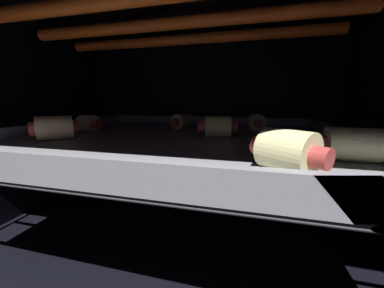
{
  "coord_description": "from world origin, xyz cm",
  "views": [
    {
      "loc": [
        8.97,
        -28.98,
        19.77
      ],
      "look_at": [
        0.0,
        7.47,
        11.98
      ],
      "focal_mm": 19.41,
      "sensor_mm": 36.0,
      "label": 1
    }
  ],
  "objects_px": {
    "pig_in_blanket_mid_6": "(256,122)",
    "heating_element": "(179,23)",
    "baking_tray_mid": "(180,137)",
    "pig_in_blanket_mid_1": "(351,144)",
    "oven_rack_mid": "(180,143)",
    "pig_in_blanket_mid_5": "(183,121)",
    "pig_in_blanket_mid_0": "(89,123)",
    "pig_in_blanket_mid_3": "(217,127)",
    "pig_in_blanket_mid_2": "(287,151)",
    "pig_in_blanket_mid_4": "(55,128)"
  },
  "relations": [
    {
      "from": "baking_tray_mid",
      "to": "pig_in_blanket_mid_0",
      "type": "relative_size",
      "value": 7.92
    },
    {
      "from": "baking_tray_mid",
      "to": "pig_in_blanket_mid_0",
      "type": "height_order",
      "value": "pig_in_blanket_mid_0"
    },
    {
      "from": "pig_in_blanket_mid_6",
      "to": "pig_in_blanket_mid_1",
      "type": "bearing_deg",
      "value": -69.28
    },
    {
      "from": "baking_tray_mid",
      "to": "oven_rack_mid",
      "type": "bearing_deg",
      "value": -90.0
    },
    {
      "from": "pig_in_blanket_mid_5",
      "to": "baking_tray_mid",
      "type": "bearing_deg",
      "value": -76.24
    },
    {
      "from": "baking_tray_mid",
      "to": "pig_in_blanket_mid_1",
      "type": "relative_size",
      "value": 7.69
    },
    {
      "from": "pig_in_blanket_mid_3",
      "to": "pig_in_blanket_mid_1",
      "type": "bearing_deg",
      "value": -35.55
    },
    {
      "from": "heating_element",
      "to": "oven_rack_mid",
      "type": "relative_size",
      "value": 0.84
    },
    {
      "from": "pig_in_blanket_mid_1",
      "to": "baking_tray_mid",
      "type": "bearing_deg",
      "value": 152.99
    },
    {
      "from": "pig_in_blanket_mid_4",
      "to": "pig_in_blanket_mid_6",
      "type": "bearing_deg",
      "value": 31.21
    },
    {
      "from": "heating_element",
      "to": "oven_rack_mid",
      "type": "bearing_deg",
      "value": -90.0
    },
    {
      "from": "pig_in_blanket_mid_6",
      "to": "pig_in_blanket_mid_5",
      "type": "bearing_deg",
      "value": -177.96
    },
    {
      "from": "pig_in_blanket_mid_0",
      "to": "pig_in_blanket_mid_1",
      "type": "relative_size",
      "value": 0.97
    },
    {
      "from": "pig_in_blanket_mid_1",
      "to": "pig_in_blanket_mid_0",
      "type": "bearing_deg",
      "value": 163.98
    },
    {
      "from": "oven_rack_mid",
      "to": "pig_in_blanket_mid_2",
      "type": "height_order",
      "value": "pig_in_blanket_mid_2"
    },
    {
      "from": "pig_in_blanket_mid_1",
      "to": "pig_in_blanket_mid_2",
      "type": "distance_m",
      "value": 0.07
    },
    {
      "from": "heating_element",
      "to": "pig_in_blanket_mid_2",
      "type": "distance_m",
      "value": 0.23
    },
    {
      "from": "heating_element",
      "to": "pig_in_blanket_mid_0",
      "type": "xyz_separation_m",
      "value": [
        -0.16,
        0.01,
        -0.14
      ]
    },
    {
      "from": "pig_in_blanket_mid_1",
      "to": "pig_in_blanket_mid_2",
      "type": "relative_size",
      "value": 1.15
    },
    {
      "from": "oven_rack_mid",
      "to": "pig_in_blanket_mid_3",
      "type": "distance_m",
      "value": 0.06
    },
    {
      "from": "pig_in_blanket_mid_6",
      "to": "heating_element",
      "type": "bearing_deg",
      "value": -141.79
    },
    {
      "from": "baking_tray_mid",
      "to": "pig_in_blanket_mid_5",
      "type": "relative_size",
      "value": 6.81
    },
    {
      "from": "heating_element",
      "to": "pig_in_blanket_mid_4",
      "type": "bearing_deg",
      "value": -154.81
    },
    {
      "from": "oven_rack_mid",
      "to": "pig_in_blanket_mid_5",
      "type": "bearing_deg",
      "value": 103.76
    },
    {
      "from": "oven_rack_mid",
      "to": "pig_in_blanket_mid_3",
      "type": "relative_size",
      "value": 9.61
    },
    {
      "from": "pig_in_blanket_mid_0",
      "to": "pig_in_blanket_mid_1",
      "type": "distance_m",
      "value": 0.36
    },
    {
      "from": "pig_in_blanket_mid_3",
      "to": "pig_in_blanket_mid_5",
      "type": "xyz_separation_m",
      "value": [
        -0.08,
        0.09,
        -0.0
      ]
    },
    {
      "from": "heating_element",
      "to": "baking_tray_mid",
      "type": "xyz_separation_m",
      "value": [
        0.0,
        0.0,
        -0.15
      ]
    },
    {
      "from": "pig_in_blanket_mid_2",
      "to": "pig_in_blanket_mid_6",
      "type": "height_order",
      "value": "pig_in_blanket_mid_2"
    },
    {
      "from": "pig_in_blanket_mid_4",
      "to": "heating_element",
      "type": "bearing_deg",
      "value": 25.19
    },
    {
      "from": "pig_in_blanket_mid_3",
      "to": "pig_in_blanket_mid_5",
      "type": "relative_size",
      "value": 0.85
    },
    {
      "from": "heating_element",
      "to": "baking_tray_mid",
      "type": "height_order",
      "value": "heating_element"
    },
    {
      "from": "oven_rack_mid",
      "to": "pig_in_blanket_mid_5",
      "type": "distance_m",
      "value": 0.09
    },
    {
      "from": "pig_in_blanket_mid_2",
      "to": "pig_in_blanket_mid_4",
      "type": "height_order",
      "value": "same"
    },
    {
      "from": "baking_tray_mid",
      "to": "pig_in_blanket_mid_3",
      "type": "distance_m",
      "value": 0.06
    },
    {
      "from": "baking_tray_mid",
      "to": "pig_in_blanket_mid_2",
      "type": "distance_m",
      "value": 0.18
    },
    {
      "from": "oven_rack_mid",
      "to": "pig_in_blanket_mid_0",
      "type": "xyz_separation_m",
      "value": [
        -0.16,
        0.01,
        0.02
      ]
    },
    {
      "from": "pig_in_blanket_mid_1",
      "to": "pig_in_blanket_mid_3",
      "type": "bearing_deg",
      "value": 144.45
    },
    {
      "from": "pig_in_blanket_mid_2",
      "to": "pig_in_blanket_mid_5",
      "type": "distance_m",
      "value": 0.26
    },
    {
      "from": "heating_element",
      "to": "pig_in_blanket_mid_1",
      "type": "distance_m",
      "value": 0.24
    },
    {
      "from": "oven_rack_mid",
      "to": "pig_in_blanket_mid_4",
      "type": "xyz_separation_m",
      "value": [
        -0.15,
        -0.07,
        0.03
      ]
    },
    {
      "from": "pig_in_blanket_mid_1",
      "to": "pig_in_blanket_mid_6",
      "type": "bearing_deg",
      "value": 110.72
    },
    {
      "from": "pig_in_blanket_mid_3",
      "to": "pig_in_blanket_mid_5",
      "type": "height_order",
      "value": "pig_in_blanket_mid_3"
    },
    {
      "from": "pig_in_blanket_mid_1",
      "to": "pig_in_blanket_mid_3",
      "type": "relative_size",
      "value": 1.04
    },
    {
      "from": "oven_rack_mid",
      "to": "baking_tray_mid",
      "type": "height_order",
      "value": "baking_tray_mid"
    },
    {
      "from": "pig_in_blanket_mid_0",
      "to": "pig_in_blanket_mid_4",
      "type": "distance_m",
      "value": 0.08
    },
    {
      "from": "baking_tray_mid",
      "to": "pig_in_blanket_mid_6",
      "type": "xyz_separation_m",
      "value": [
        0.11,
        0.09,
        0.02
      ]
    },
    {
      "from": "heating_element",
      "to": "pig_in_blanket_mid_0",
      "type": "distance_m",
      "value": 0.21
    },
    {
      "from": "pig_in_blanket_mid_4",
      "to": "pig_in_blanket_mid_1",
      "type": "bearing_deg",
      "value": -3.68
    },
    {
      "from": "oven_rack_mid",
      "to": "pig_in_blanket_mid_5",
      "type": "height_order",
      "value": "pig_in_blanket_mid_5"
    }
  ]
}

